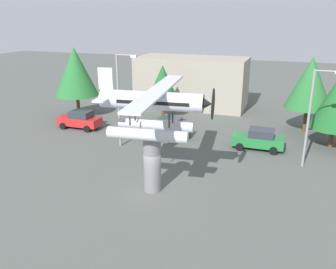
% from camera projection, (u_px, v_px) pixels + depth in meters
% --- Properties ---
extents(ground_plane, '(140.00, 140.00, 0.00)m').
position_uv_depth(ground_plane, '(153.00, 190.00, 22.87)').
color(ground_plane, '#515651').
extents(display_pedestal, '(1.10, 1.10, 3.74)m').
position_uv_depth(display_pedestal, '(152.00, 163.00, 22.26)').
color(display_pedestal, slate).
rests_on(display_pedestal, ground).
extents(floatplane_monument, '(7.04, 10.46, 4.00)m').
position_uv_depth(floatplane_monument, '(153.00, 109.00, 21.08)').
color(floatplane_monument, silver).
rests_on(floatplane_monument, display_pedestal).
extents(car_near_red, '(4.20, 2.02, 1.76)m').
position_uv_depth(car_near_red, '(80.00, 120.00, 34.86)').
color(car_near_red, red).
rests_on(car_near_red, ground).
extents(car_mid_black, '(4.20, 2.02, 1.76)m').
position_uv_depth(car_mid_black, '(168.00, 127.00, 32.52)').
color(car_mid_black, black).
rests_on(car_mid_black, ground).
extents(car_far_green, '(4.20, 2.02, 1.76)m').
position_uv_depth(car_far_green, '(259.00, 139.00, 29.46)').
color(car_far_green, '#237A38').
rests_on(car_far_green, ground).
extents(streetlight_primary, '(1.84, 0.28, 7.77)m').
position_uv_depth(streetlight_primary, '(120.00, 94.00, 28.95)').
color(streetlight_primary, gray).
rests_on(streetlight_primary, ground).
extents(streetlight_secondary, '(1.84, 0.28, 7.19)m').
position_uv_depth(streetlight_secondary, '(313.00, 112.00, 24.96)').
color(streetlight_secondary, gray).
rests_on(streetlight_secondary, ground).
extents(storefront_building, '(12.94, 5.92, 5.86)m').
position_uv_depth(storefront_building, '(192.00, 82.00, 42.70)').
color(storefront_building, '#9E9384').
rests_on(storefront_building, ground).
extents(tree_west, '(4.62, 4.62, 7.47)m').
position_uv_depth(tree_west, '(75.00, 72.00, 37.72)').
color(tree_west, brown).
rests_on(tree_west, ground).
extents(tree_east, '(2.90, 2.90, 5.74)m').
position_uv_depth(tree_east, '(163.00, 81.00, 36.99)').
color(tree_east, brown).
rests_on(tree_east, ground).
extents(tree_center_back, '(4.27, 4.27, 7.11)m').
position_uv_depth(tree_center_back, '(310.00, 83.00, 32.58)').
color(tree_center_back, brown).
rests_on(tree_center_back, ground).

